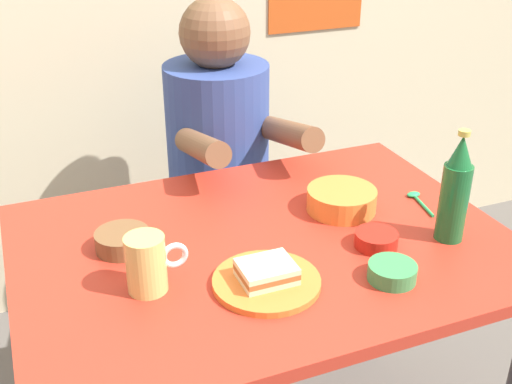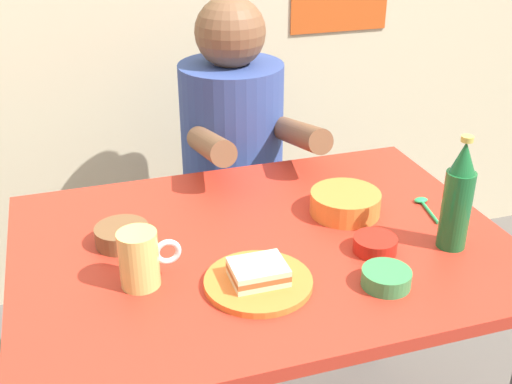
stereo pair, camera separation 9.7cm
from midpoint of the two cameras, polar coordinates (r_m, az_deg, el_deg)
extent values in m
cube|color=#B72D1E|center=(1.44, 2.54, -4.96)|extent=(1.10, 0.80, 0.03)
cylinder|color=#3F3F44|center=(1.87, -16.03, -11.56)|extent=(0.05, 0.05, 0.71)
cylinder|color=#3F3F44|center=(2.09, 11.91, -6.61)|extent=(0.05, 0.05, 0.71)
cylinder|color=#4C4C51|center=(2.26, -0.68, -7.67)|extent=(0.08, 0.08, 0.41)
cylinder|color=maroon|center=(2.14, -0.72, -2.70)|extent=(0.34, 0.34, 0.04)
cylinder|color=#33478C|center=(2.01, -0.76, 4.24)|extent=(0.32, 0.32, 0.52)
sphere|color=brown|center=(1.90, -0.83, 14.12)|extent=(0.21, 0.21, 0.21)
cylinder|color=brown|center=(1.71, -2.50, 4.17)|extent=(0.07, 0.31, 0.14)
cylinder|color=brown|center=(1.79, 5.56, 5.13)|extent=(0.07, 0.31, 0.14)
cylinder|color=orange|center=(1.29, 2.39, -8.13)|extent=(0.22, 0.22, 0.01)
cube|color=beige|center=(1.28, 2.40, -7.65)|extent=(0.11, 0.09, 0.01)
cube|color=#9E592D|center=(1.28, 2.41, -7.21)|extent=(0.11, 0.09, 0.01)
cube|color=beige|center=(1.27, 2.42, -6.76)|extent=(0.11, 0.09, 0.01)
cylinder|color=#D1BC66|center=(1.28, -8.32, -6.02)|extent=(0.08, 0.08, 0.12)
torus|color=silver|center=(1.28, -5.77, -5.39)|extent=(0.06, 0.01, 0.06)
cylinder|color=#19602D|center=(1.46, 19.32, -1.57)|extent=(0.06, 0.06, 0.18)
cone|color=#19602D|center=(1.40, 20.09, 2.92)|extent=(0.05, 0.05, 0.07)
cylinder|color=#BFB74C|center=(1.39, 20.35, 4.46)|extent=(0.03, 0.03, 0.01)
cylinder|color=brown|center=(1.44, -10.03, -3.87)|extent=(0.12, 0.12, 0.04)
cylinder|color=brown|center=(1.43, -10.06, -3.56)|extent=(0.10, 0.10, 0.02)
cylinder|color=orange|center=(1.56, 9.78, -1.00)|extent=(0.17, 0.17, 0.05)
cylinder|color=#B25B2D|center=(1.55, 9.81, -0.61)|extent=(0.14, 0.14, 0.02)
cylinder|color=#388C4C|center=(1.32, 13.70, -7.54)|extent=(0.10, 0.10, 0.03)
cylinder|color=#5B643A|center=(1.32, 13.73, -7.27)|extent=(0.08, 0.08, 0.02)
cylinder|color=#B21E14|center=(1.42, 12.56, -4.65)|extent=(0.10, 0.10, 0.03)
cylinder|color=maroon|center=(1.42, 12.59, -4.39)|extent=(0.08, 0.08, 0.02)
cylinder|color=#26A559|center=(1.62, 16.92, -1.69)|extent=(0.03, 0.11, 0.01)
ellipsoid|color=#26A559|center=(1.66, 16.21, -0.73)|extent=(0.04, 0.02, 0.01)
camera|label=1|loc=(0.05, -88.05, 0.99)|focal=44.61mm
camera|label=2|loc=(0.05, 91.95, -0.99)|focal=44.61mm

